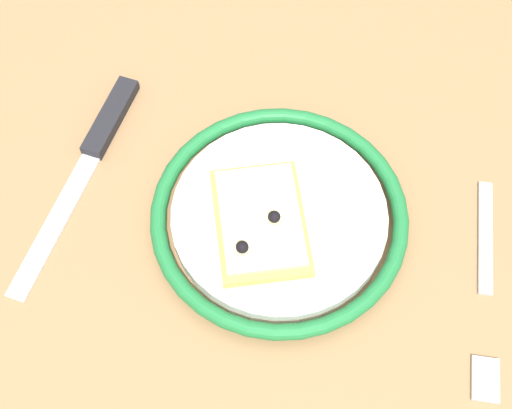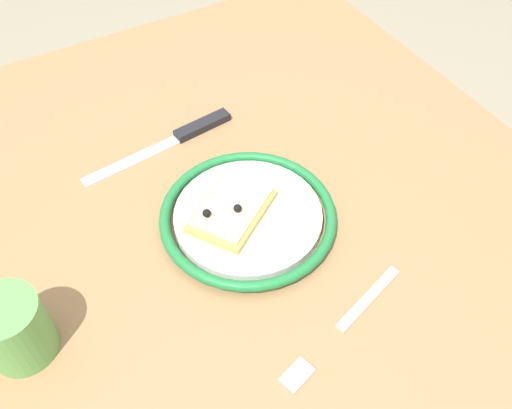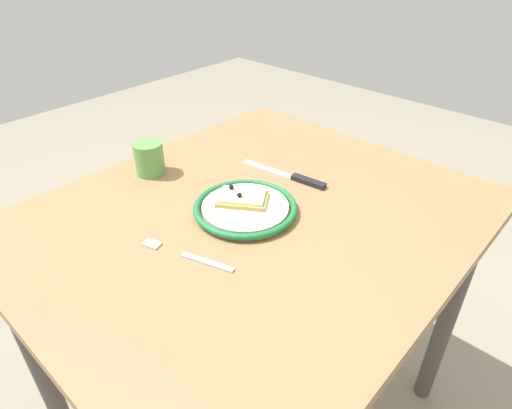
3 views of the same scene
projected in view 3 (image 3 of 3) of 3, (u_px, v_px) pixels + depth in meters
dining_table at (253, 251)px, 1.01m from camera, size 0.98×0.84×0.77m
plate at (245, 208)px, 0.95m from camera, size 0.23×0.23×0.02m
pizza_slice_near at (243, 197)px, 0.96m from camera, size 0.12×0.13×0.03m
knife at (297, 178)px, 1.07m from camera, size 0.05×0.24×0.01m
fork at (186, 255)px, 0.83m from camera, size 0.08×0.20×0.00m
cup at (149, 158)px, 1.08m from camera, size 0.07×0.07×0.08m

